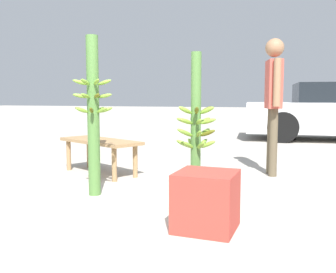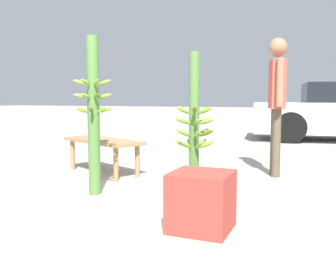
{
  "view_description": "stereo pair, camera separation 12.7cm",
  "coord_description": "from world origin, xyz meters",
  "px_view_note": "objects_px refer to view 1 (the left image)",
  "views": [
    {
      "loc": [
        1.48,
        -2.73,
        0.97
      ],
      "look_at": [
        0.13,
        0.85,
        0.59
      ],
      "focal_mm": 40.0,
      "sensor_mm": 36.0,
      "label": 1
    },
    {
      "loc": [
        1.6,
        -2.68,
        0.97
      ],
      "look_at": [
        0.13,
        0.85,
        0.59
      ],
      "focal_mm": 40.0,
      "sensor_mm": 36.0,
      "label": 2
    }
  ],
  "objects_px": {
    "vendor_person": "(273,92)",
    "market_bench": "(100,145)",
    "banana_stalk_left": "(93,114)",
    "banana_stalk_center": "(196,129)",
    "produce_crate": "(206,201)"
  },
  "relations": [
    {
      "from": "banana_stalk_center",
      "to": "produce_crate",
      "type": "xyz_separation_m",
      "value": [
        0.26,
        -0.6,
        -0.48
      ]
    },
    {
      "from": "banana_stalk_left",
      "to": "vendor_person",
      "type": "xyz_separation_m",
      "value": [
        1.59,
        1.66,
        0.23
      ]
    },
    {
      "from": "vendor_person",
      "to": "market_bench",
      "type": "bearing_deg",
      "value": 93.69
    },
    {
      "from": "banana_stalk_left",
      "to": "produce_crate",
      "type": "bearing_deg",
      "value": -23.71
    },
    {
      "from": "banana_stalk_center",
      "to": "produce_crate",
      "type": "height_order",
      "value": "banana_stalk_center"
    },
    {
      "from": "vendor_person",
      "to": "banana_stalk_center",
      "type": "bearing_deg",
      "value": 147.33
    },
    {
      "from": "banana_stalk_center",
      "to": "vendor_person",
      "type": "bearing_deg",
      "value": 72.25
    },
    {
      "from": "vendor_person",
      "to": "market_bench",
      "type": "height_order",
      "value": "vendor_person"
    },
    {
      "from": "produce_crate",
      "to": "banana_stalk_center",
      "type": "bearing_deg",
      "value": 113.58
    },
    {
      "from": "banana_stalk_left",
      "to": "vendor_person",
      "type": "bearing_deg",
      "value": 46.39
    },
    {
      "from": "banana_stalk_left",
      "to": "banana_stalk_center",
      "type": "relative_size",
      "value": 1.15
    },
    {
      "from": "produce_crate",
      "to": "market_bench",
      "type": "bearing_deg",
      "value": 139.86
    },
    {
      "from": "banana_stalk_left",
      "to": "vendor_person",
      "type": "height_order",
      "value": "vendor_person"
    },
    {
      "from": "banana_stalk_center",
      "to": "vendor_person",
      "type": "relative_size",
      "value": 0.81
    },
    {
      "from": "vendor_person",
      "to": "produce_crate",
      "type": "height_order",
      "value": "vendor_person"
    }
  ]
}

